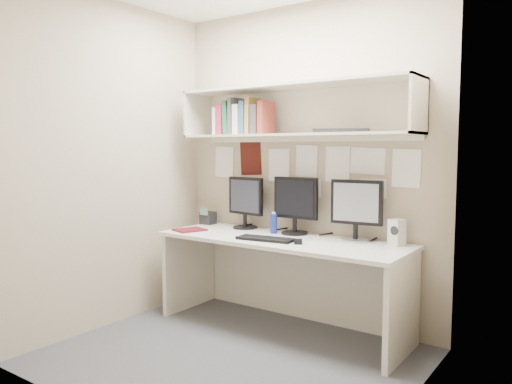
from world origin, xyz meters
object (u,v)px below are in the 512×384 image
Objects in this scene: monitor_right at (356,208)px; desk_phone at (208,218)px; keyboard at (266,239)px; speaker at (397,232)px; maroon_notebook at (190,230)px; monitor_left at (246,200)px; desk at (282,284)px; monitor_center at (295,203)px.

monitor_right reaches higher than desk_phone.
speaker is at bearing 15.85° from keyboard.
monitor_right is at bearing 25.90° from keyboard.
monitor_left is at bearing 69.64° from maroon_notebook.
desk_phone is (-0.94, 0.21, 0.42)m from desk.
monitor_left is at bearing 156.90° from desk.
desk is at bearing -163.37° from monitor_right.
monitor_left is 0.97× the size of monitor_right.
desk_phone is (-0.43, -0.01, -0.18)m from monitor_left.
desk_phone is (-1.77, -0.02, -0.03)m from speaker.
maroon_notebook is (-1.65, -0.39, -0.09)m from speaker.
monitor_left is at bearing 133.38° from keyboard.
maroon_notebook is at bearing 172.49° from keyboard.
speaker is (0.83, 0.23, 0.46)m from desk.
monitor_right reaches higher than monitor_left.
desk is 0.65m from monitor_center.
maroon_notebook is at bearing -168.85° from desk.
desk_phone is at bearing -178.81° from monitor_center.
monitor_right is 1.88× the size of maroon_notebook.
monitor_left reaches higher than speaker.
monitor_left is 0.54m from maroon_notebook.
speaker is 1.70m from maroon_notebook.
desk is 4.50× the size of monitor_left.
desk_phone is at bearing -170.57° from monitor_left.
desk is 0.98m from speaker.
monitor_right is at bearing 0.56° from monitor_center.
speaker reaches higher than desk_phone.
desk is at bearing -145.45° from speaker.
monitor_left is at bearing -160.34° from speaker.
keyboard is (0.47, -0.38, -0.23)m from monitor_left.
maroon_notebook reaches higher than desk.
speaker reaches higher than maroon_notebook.
monitor_right is 1.47m from desk_phone.
monitor_right is 1.05× the size of keyboard.
desk_phone is at bearing -160.08° from speaker.
monitor_left is 1.04m from monitor_right.
keyboard is (-0.04, -0.38, -0.24)m from monitor_center.
maroon_notebook is (-1.34, -0.38, -0.24)m from monitor_right.
desk is at bearing 29.56° from maroon_notebook.
keyboard is at bearing -30.81° from monitor_left.
speaker is at bearing -4.99° from monitor_right.
monitor_right is at bearing -159.43° from speaker.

